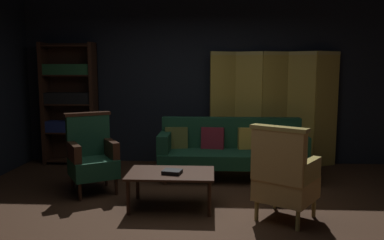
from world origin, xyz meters
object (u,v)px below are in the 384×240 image
Objects in this scene: folding_screen at (274,107)px; book_black_cloth at (172,172)px; velvet_couch at (231,147)px; bookshelf at (70,102)px; armchair_gilt_accent at (284,176)px; coffee_table at (171,176)px; armchair_wing_left at (92,155)px.

folding_screen is 2.67m from book_black_cloth.
velvet_couch reaches higher than book_black_cloth.
bookshelf is 0.97× the size of velvet_couch.
folding_screen is 2.50m from armchair_gilt_accent.
armchair_gilt_accent is 1.25m from book_black_cloth.
coffee_table is (-1.50, -2.10, -0.61)m from folding_screen.
bookshelf is 2.05× the size of coffee_table.
folding_screen reaches higher than coffee_table.
velvet_couch is 2.04× the size of armchair_wing_left.
bookshelf is 2.86m from velvet_couch.
armchair_wing_left is 4.99× the size of book_black_cloth.
velvet_couch is at bearing 106.23° from armchair_gilt_accent.
armchair_gilt_accent is at bearing -15.34° from coffee_table.
folding_screen is at bearing 83.85° from armchair_gilt_accent.
armchair_wing_left is at bearing -61.15° from bookshelf.
bookshelf is at bearing 133.43° from coffee_table.
bookshelf is at bearing 164.69° from velvet_couch.
coffee_table is at bearing -25.78° from armchair_wing_left.
coffee_table is at bearing -125.60° from folding_screen.
folding_screen is at bearing 46.70° from velvet_couch.
folding_screen is 2.05× the size of armchair_wing_left.
folding_screen is 1.04× the size of bookshelf.
coffee_table is at bearing 164.66° from armchair_gilt_accent.
armchair_wing_left is (-2.61, -1.57, -0.50)m from folding_screen.
armchair_wing_left reaches higher than book_black_cloth.
armchair_gilt_accent is at bearing -96.15° from folding_screen.
bookshelf is 4.02m from armchair_gilt_accent.
velvet_couch is 10.17× the size of book_black_cloth.
armchair_gilt_accent is at bearing -73.77° from velvet_couch.
armchair_wing_left is at bearing 152.19° from book_black_cloth.
folding_screen is 3.08m from armchair_wing_left.
bookshelf reaches higher than book_black_cloth.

